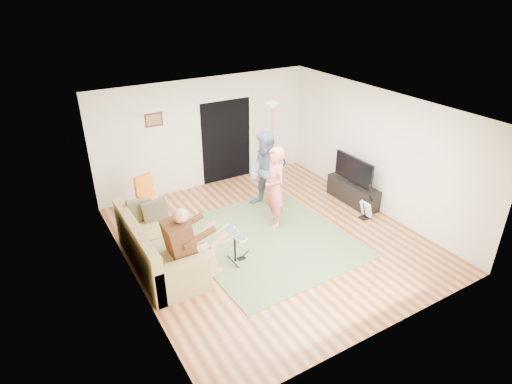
{
  "coord_description": "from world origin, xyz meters",
  "views": [
    {
      "loc": [
        -4.01,
        -6.16,
        4.8
      ],
      "look_at": [
        -0.17,
        0.3,
        0.98
      ],
      "focal_mm": 30.0,
      "sensor_mm": 36.0,
      "label": 1
    }
  ],
  "objects_px": {
    "television": "(354,169)",
    "torchiere_lamp": "(272,130)",
    "drum_kit": "(235,249)",
    "guitarist": "(266,172)",
    "singer": "(275,188)",
    "tv_cabinet": "(353,192)",
    "guitar_spare": "(366,209)",
    "sofa": "(155,251)",
    "dining_chair": "(151,205)"
  },
  "relations": [
    {
      "from": "sofa",
      "to": "torchiere_lamp",
      "type": "xyz_separation_m",
      "value": [
        3.69,
        1.86,
        1.13
      ]
    },
    {
      "from": "drum_kit",
      "to": "dining_chair",
      "type": "distance_m",
      "value": 2.41
    },
    {
      "from": "guitarist",
      "to": "dining_chair",
      "type": "xyz_separation_m",
      "value": [
        -2.42,
        0.79,
        -0.54
      ]
    },
    {
      "from": "guitarist",
      "to": "tv_cabinet",
      "type": "relative_size",
      "value": 1.3
    },
    {
      "from": "torchiere_lamp",
      "to": "dining_chair",
      "type": "xyz_separation_m",
      "value": [
        -3.22,
        -0.25,
        -1.08
      ]
    },
    {
      "from": "drum_kit",
      "to": "dining_chair",
      "type": "xyz_separation_m",
      "value": [
        -0.83,
        2.26,
        0.08
      ]
    },
    {
      "from": "drum_kit",
      "to": "guitarist",
      "type": "distance_m",
      "value": 2.25
    },
    {
      "from": "sofa",
      "to": "dining_chair",
      "type": "height_order",
      "value": "dining_chair"
    },
    {
      "from": "dining_chair",
      "to": "tv_cabinet",
      "type": "height_order",
      "value": "dining_chair"
    },
    {
      "from": "guitarist",
      "to": "sofa",
      "type": "bearing_deg",
      "value": -94.77
    },
    {
      "from": "sofa",
      "to": "guitarist",
      "type": "bearing_deg",
      "value": 15.76
    },
    {
      "from": "sofa",
      "to": "guitar_spare",
      "type": "height_order",
      "value": "sofa"
    },
    {
      "from": "singer",
      "to": "television",
      "type": "relative_size",
      "value": 1.5
    },
    {
      "from": "guitarist",
      "to": "guitar_spare",
      "type": "relative_size",
      "value": 2.25
    },
    {
      "from": "guitar_spare",
      "to": "television",
      "type": "bearing_deg",
      "value": 73.61
    },
    {
      "from": "sofa",
      "to": "torchiere_lamp",
      "type": "relative_size",
      "value": 1.11
    },
    {
      "from": "drum_kit",
      "to": "guitarist",
      "type": "relative_size",
      "value": 0.36
    },
    {
      "from": "guitarist",
      "to": "tv_cabinet",
      "type": "bearing_deg",
      "value": 47.24
    },
    {
      "from": "dining_chair",
      "to": "tv_cabinet",
      "type": "relative_size",
      "value": 0.75
    },
    {
      "from": "guitarist",
      "to": "tv_cabinet",
      "type": "xyz_separation_m",
      "value": [
        1.91,
        -0.78,
        -0.66
      ]
    },
    {
      "from": "drum_kit",
      "to": "tv_cabinet",
      "type": "bearing_deg",
      "value": 11.07
    },
    {
      "from": "singer",
      "to": "drum_kit",
      "type": "bearing_deg",
      "value": -52.25
    },
    {
      "from": "guitarist",
      "to": "tv_cabinet",
      "type": "height_order",
      "value": "guitarist"
    },
    {
      "from": "sofa",
      "to": "dining_chair",
      "type": "relative_size",
      "value": 2.25
    },
    {
      "from": "sofa",
      "to": "drum_kit",
      "type": "xyz_separation_m",
      "value": [
        1.3,
        -0.65,
        -0.03
      ]
    },
    {
      "from": "tv_cabinet",
      "to": "television",
      "type": "distance_m",
      "value": 0.6
    },
    {
      "from": "singer",
      "to": "guitar_spare",
      "type": "bearing_deg",
      "value": 74.51
    },
    {
      "from": "drum_kit",
      "to": "torchiere_lamp",
      "type": "bearing_deg",
      "value": 46.41
    },
    {
      "from": "sofa",
      "to": "guitarist",
      "type": "distance_m",
      "value": 3.06
    },
    {
      "from": "guitar_spare",
      "to": "torchiere_lamp",
      "type": "height_order",
      "value": "torchiere_lamp"
    },
    {
      "from": "television",
      "to": "singer",
      "type": "bearing_deg",
      "value": 177.55
    },
    {
      "from": "sofa",
      "to": "torchiere_lamp",
      "type": "height_order",
      "value": "torchiere_lamp"
    },
    {
      "from": "sofa",
      "to": "singer",
      "type": "distance_m",
      "value": 2.72
    },
    {
      "from": "drum_kit",
      "to": "singer",
      "type": "height_order",
      "value": "singer"
    },
    {
      "from": "torchiere_lamp",
      "to": "television",
      "type": "height_order",
      "value": "torchiere_lamp"
    },
    {
      "from": "dining_chair",
      "to": "television",
      "type": "bearing_deg",
      "value": -41.91
    },
    {
      "from": "drum_kit",
      "to": "television",
      "type": "relative_size",
      "value": 0.56
    },
    {
      "from": "guitarist",
      "to": "singer",
      "type": "bearing_deg",
      "value": -38.83
    },
    {
      "from": "torchiere_lamp",
      "to": "dining_chair",
      "type": "height_order",
      "value": "torchiere_lamp"
    },
    {
      "from": "singer",
      "to": "guitar_spare",
      "type": "height_order",
      "value": "singer"
    },
    {
      "from": "drum_kit",
      "to": "television",
      "type": "bearing_deg",
      "value": 11.22
    },
    {
      "from": "sofa",
      "to": "singer",
      "type": "height_order",
      "value": "singer"
    },
    {
      "from": "drum_kit",
      "to": "singer",
      "type": "xyz_separation_m",
      "value": [
        1.36,
        0.77,
        0.59
      ]
    },
    {
      "from": "drum_kit",
      "to": "tv_cabinet",
      "type": "height_order",
      "value": "drum_kit"
    },
    {
      "from": "guitarist",
      "to": "dining_chair",
      "type": "relative_size",
      "value": 1.74
    },
    {
      "from": "drum_kit",
      "to": "television",
      "type": "height_order",
      "value": "television"
    },
    {
      "from": "dining_chair",
      "to": "television",
      "type": "distance_m",
      "value": 4.59
    },
    {
      "from": "television",
      "to": "torchiere_lamp",
      "type": "bearing_deg",
      "value": 120.24
    },
    {
      "from": "torchiere_lamp",
      "to": "tv_cabinet",
      "type": "xyz_separation_m",
      "value": [
        1.11,
        -1.82,
        -1.2
      ]
    },
    {
      "from": "guitarist",
      "to": "dining_chair",
      "type": "height_order",
      "value": "guitarist"
    }
  ]
}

